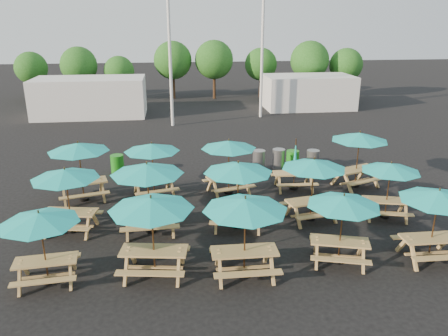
{
  "coord_description": "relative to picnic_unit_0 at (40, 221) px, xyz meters",
  "views": [
    {
      "loc": [
        -2.06,
        -15.33,
        6.92
      ],
      "look_at": [
        0.0,
        1.5,
        1.1
      ],
      "focal_mm": 35.0,
      "sensor_mm": 36.0,
      "label": 1
    }
  ],
  "objects": [
    {
      "name": "picnic_unit_5",
      "position": [
        2.73,
        5.92,
        0.11
      ],
      "size": [
        2.71,
        2.71,
        2.26
      ],
      "rotation": [
        0.0,
        0.0,
        0.25
      ],
      "color": "tan",
      "rests_on": "ground"
    },
    {
      "name": "waste_bin_1",
      "position": [
        7.64,
        8.66,
        -1.38
      ],
      "size": [
        0.6,
        0.6,
        0.96
      ],
      "primitive_type": "cylinder",
      "color": "gray",
      "rests_on": "ground"
    },
    {
      "name": "mast_0",
      "position": [
        3.62,
        18.41,
        4.14
      ],
      "size": [
        0.2,
        0.2,
        12.0
      ],
      "primitive_type": "cylinder",
      "color": "silver",
      "rests_on": "ground"
    },
    {
      "name": "event_tent_1",
      "position": [
        14.62,
        23.41,
        -0.56
      ],
      "size": [
        7.0,
        4.0,
        2.6
      ],
      "primitive_type": "cube",
      "color": "silver",
      "rests_on": "ground"
    },
    {
      "name": "waste_bin_2",
      "position": [
        8.63,
        8.75,
        -1.38
      ],
      "size": [
        0.6,
        0.6,
        0.96
      ],
      "primitive_type": "cylinder",
      "color": "gray",
      "rests_on": "ground"
    },
    {
      "name": "tree_1",
      "position": [
        -4.12,
        28.32,
        1.29
      ],
      "size": [
        3.11,
        3.11,
        4.72
      ],
      "color": "#382314",
      "rests_on": "ground"
    },
    {
      "name": "ground",
      "position": [
        5.62,
        4.41,
        -1.86
      ],
      "size": [
        120.0,
        120.0,
        0.0
      ],
      "primitive_type": "plane",
      "color": "black",
      "rests_on": "ground"
    },
    {
      "name": "picnic_unit_3",
      "position": [
        2.92,
        0.04,
        0.22
      ],
      "size": [
        2.68,
        2.68,
        2.38
      ],
      "rotation": [
        0.0,
        0.0,
        -0.15
      ],
      "color": "tan",
      "rests_on": "ground"
    },
    {
      "name": "picnic_unit_4",
      "position": [
        2.7,
        2.74,
        0.29
      ],
      "size": [
        2.5,
        2.5,
        2.46
      ],
      "rotation": [
        0.0,
        0.0,
        0.03
      ],
      "color": "tan",
      "rests_on": "ground"
    },
    {
      "name": "picnic_unit_13",
      "position": [
        11.19,
        2.84,
        -0.02
      ],
      "size": [
        2.53,
        2.53,
        2.11
      ],
      "rotation": [
        0.0,
        0.0,
        -0.25
      ],
      "color": "tan",
      "rests_on": "ground"
    },
    {
      "name": "tree_0",
      "position": [
        -8.45,
        29.66,
        0.97
      ],
      "size": [
        2.8,
        2.8,
        4.24
      ],
      "color": "#382314",
      "rests_on": "ground"
    },
    {
      "name": "tree_3",
      "position": [
        3.87,
        29.13,
        1.55
      ],
      "size": [
        3.36,
        3.36,
        5.09
      ],
      "color": "#382314",
      "rests_on": "ground"
    },
    {
      "name": "waste_bin_0",
      "position": [
        0.98,
        8.71,
        -1.38
      ],
      "size": [
        0.6,
        0.6,
        0.96
      ],
      "primitive_type": "cylinder",
      "color": "#1A7F17",
      "rests_on": "ground"
    },
    {
      "name": "picnic_unit_8",
      "position": [
        5.81,
        5.86,
        0.14
      ],
      "size": [
        2.78,
        2.78,
        2.29
      ],
      "rotation": [
        0.0,
        0.0,
        0.27
      ],
      "color": "tan",
      "rests_on": "ground"
    },
    {
      "name": "picnic_unit_9",
      "position": [
        8.35,
        0.05,
        0.04
      ],
      "size": [
        2.65,
        2.65,
        2.17
      ],
      "rotation": [
        0.0,
        0.0,
        -0.28
      ],
      "color": "tan",
      "rests_on": "ground"
    },
    {
      "name": "picnic_unit_1",
      "position": [
        0.02,
        3.06,
        0.13
      ],
      "size": [
        2.61,
        2.61,
        2.28
      ],
      "rotation": [
        0.0,
        0.0,
        -0.18
      ],
      "color": "tan",
      "rests_on": "ground"
    },
    {
      "name": "waste_bin_4",
      "position": [
        10.22,
        8.37,
        -1.38
      ],
      "size": [
        0.6,
        0.6,
        0.96
      ],
      "primitive_type": "cylinder",
      "color": "gray",
      "rests_on": "ground"
    },
    {
      "name": "waste_bin_3",
      "position": [
        9.24,
        8.42,
        -1.38
      ],
      "size": [
        0.6,
        0.6,
        0.96
      ],
      "primitive_type": "cylinder",
      "color": "#1A7F17",
      "rests_on": "ground"
    },
    {
      "name": "picnic_unit_2",
      "position": [
        -0.06,
        5.83,
        0.25
      ],
      "size": [
        2.91,
        2.91,
        2.41
      ],
      "rotation": [
        0.0,
        0.0,
        0.26
      ],
      "color": "tan",
      "rests_on": "ground"
    },
    {
      "name": "picnic_unit_10",
      "position": [
        8.43,
        3.01,
        0.16
      ],
      "size": [
        2.66,
        2.66,
        2.31
      ],
      "rotation": [
        0.0,
        0.0,
        0.19
      ],
      "color": "tan",
      "rests_on": "ground"
    },
    {
      "name": "picnic_unit_14",
      "position": [
        11.37,
        5.98,
        0.26
      ],
      "size": [
        3.05,
        3.05,
        2.42
      ],
      "rotation": [
        0.0,
        0.0,
        0.35
      ],
      "color": "tan",
      "rests_on": "ground"
    },
    {
      "name": "event_tent_0",
      "position": [
        -2.38,
        22.41,
        -0.46
      ],
      "size": [
        8.0,
        4.0,
        2.8
      ],
      "primitive_type": "cube",
      "color": "silver",
      "rests_on": "ground"
    },
    {
      "name": "mast_1",
      "position": [
        10.12,
        20.41,
        4.14
      ],
      "size": [
        0.2,
        0.2,
        12.0
      ],
      "primitive_type": "cylinder",
      "color": "silver",
      "rests_on": "ground"
    },
    {
      "name": "picnic_unit_7",
      "position": [
        5.71,
        2.73,
        0.22
      ],
      "size": [
        2.72,
        2.72,
        2.38
      ],
      "rotation": [
        0.0,
        0.0,
        -0.18
      ],
      "color": "tan",
      "rests_on": "ground"
    },
    {
      "name": "tree_4",
      "position": [
        7.52,
        28.67,
        1.6
      ],
      "size": [
        3.41,
        3.41,
        5.17
      ],
      "color": "#382314",
      "rests_on": "ground"
    },
    {
      "name": "tree_7",
      "position": [
        19.25,
        27.34,
        1.13
      ],
      "size": [
        2.95,
        2.95,
        4.48
      ],
      "color": "#382314",
      "rests_on": "ground"
    },
    {
      "name": "tree_2",
      "position": [
        -0.77,
        28.07,
        0.77
      ],
      "size": [
        2.59,
        2.59,
        3.93
      ],
      "color": "#382314",
      "rests_on": "ground"
    },
    {
      "name": "picnic_unit_11",
      "position": [
        8.63,
        6.0,
        -0.94
      ],
      "size": [
        1.81,
        1.59,
        2.23
      ],
      "rotation": [
        0.0,
        0.0,
        -0.04
      ],
      "color": "tan",
      "rests_on": "ground"
    },
    {
      "name": "picnic_unit_6",
      "position": [
        5.44,
        -0.29,
        0.22
      ],
      "size": [
        2.36,
        2.36,
        2.37
      ],
      "rotation": [
        0.0,
        0.0,
        -0.01
      ],
      "color": "tan",
      "rests_on": "ground"
    },
    {
      "name": "tree_5",
      "position": [
        11.84,
        29.09,
        1.11
      ],
      "size": [
        2.94,
        2.94,
        4.45
      ],
      "color": "#382314",
      "rests_on": "ground"
    },
    {
      "name": "tree_6",
      "position": [
        15.85,
        27.31,
        1.57
      ],
      "size": [
        3.38,
        3.38,
        5.13
      ],
      "color": "#382314",
      "rests_on": "ground"
    },
    {
      "name": "picnic_unit_12",
      "position": [
        11.12,
        -0.14,
        0.13
      ],
      "size": [
        2.27,
        2.27,
        2.27
      ],
      "rotation": [
        0.0,
        0.0,
        -0.02
      ],
      "color": "tan",
      "rests_on": "ground"
    },
    {
      "name": "picnic_unit_0",
      "position": [
        0.0,
        0.0,
        0.0
      ],
      "size": [
        2.27,
        2.27,
        2.13
      ],
      "rotation": [
        0.0,
        0.0,
        0.09
      ],
      "color": "tan",
      "rests_on": "ground"
    }
  ]
}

